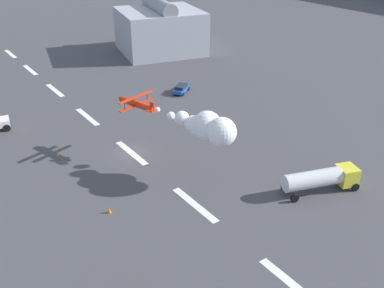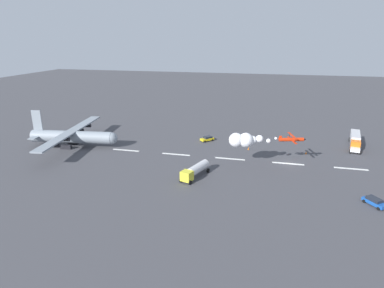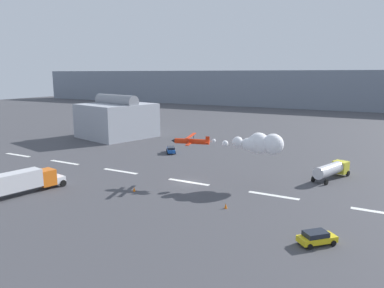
{
  "view_description": "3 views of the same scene",
  "coord_description": "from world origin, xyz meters",
  "px_view_note": "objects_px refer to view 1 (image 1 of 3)",
  "views": [
    {
      "loc": [
        47.98,
        -23.97,
        29.38
      ],
      "look_at": [
        9.83,
        3.4,
        4.57
      ],
      "focal_mm": 40.44,
      "sensor_mm": 36.0,
      "label": 1
    },
    {
      "loc": [
        6.27,
        81.73,
        31.06
      ],
      "look_at": [
        25.64,
        0.0,
        3.39
      ],
      "focal_mm": 30.3,
      "sensor_mm": 36.0,
      "label": 2
    },
    {
      "loc": [
        30.01,
        -54.03,
        18.65
      ],
      "look_at": [
        -0.07,
        1.44,
        6.52
      ],
      "focal_mm": 34.41,
      "sensor_mm": 36.0,
      "label": 3
    }
  ],
  "objects_px": {
    "fuel_tanker_truck": "(322,178)",
    "stunt_biplane_red": "(204,126)",
    "traffic_cone_far": "(109,210)",
    "traffic_cone_near": "(58,153)",
    "airport_staff_sedan": "(181,88)"
  },
  "relations": [
    {
      "from": "fuel_tanker_truck",
      "to": "stunt_biplane_red",
      "type": "bearing_deg",
      "value": -139.44
    },
    {
      "from": "stunt_biplane_red",
      "to": "traffic_cone_far",
      "type": "bearing_deg",
      "value": -89.44
    },
    {
      "from": "fuel_tanker_truck",
      "to": "traffic_cone_near",
      "type": "bearing_deg",
      "value": -139.85
    },
    {
      "from": "stunt_biplane_red",
      "to": "airport_staff_sedan",
      "type": "relative_size",
      "value": 3.93
    },
    {
      "from": "stunt_biplane_red",
      "to": "traffic_cone_far",
      "type": "height_order",
      "value": "stunt_biplane_red"
    },
    {
      "from": "traffic_cone_near",
      "to": "stunt_biplane_red",
      "type": "bearing_deg",
      "value": 39.87
    },
    {
      "from": "stunt_biplane_red",
      "to": "traffic_cone_far",
      "type": "xyz_separation_m",
      "value": [
        0.13,
        -13.24,
        -6.67
      ]
    },
    {
      "from": "airport_staff_sedan",
      "to": "stunt_biplane_red",
      "type": "bearing_deg",
      "value": -28.98
    },
    {
      "from": "stunt_biplane_red",
      "to": "airport_staff_sedan",
      "type": "height_order",
      "value": "stunt_biplane_red"
    },
    {
      "from": "airport_staff_sedan",
      "to": "traffic_cone_far",
      "type": "distance_m",
      "value": 37.98
    },
    {
      "from": "stunt_biplane_red",
      "to": "airport_staff_sedan",
      "type": "distance_m",
      "value": 30.31
    },
    {
      "from": "airport_staff_sedan",
      "to": "traffic_cone_near",
      "type": "height_order",
      "value": "airport_staff_sedan"
    },
    {
      "from": "fuel_tanker_truck",
      "to": "traffic_cone_near",
      "type": "height_order",
      "value": "fuel_tanker_truck"
    },
    {
      "from": "fuel_tanker_truck",
      "to": "traffic_cone_far",
      "type": "height_order",
      "value": "fuel_tanker_truck"
    },
    {
      "from": "fuel_tanker_truck",
      "to": "airport_staff_sedan",
      "type": "relative_size",
      "value": 2.02
    }
  ]
}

